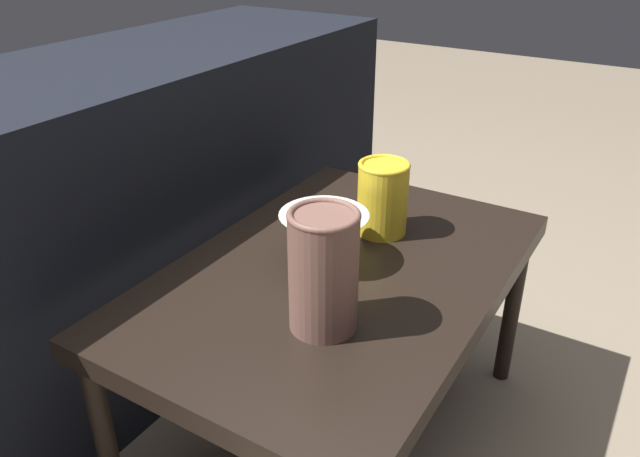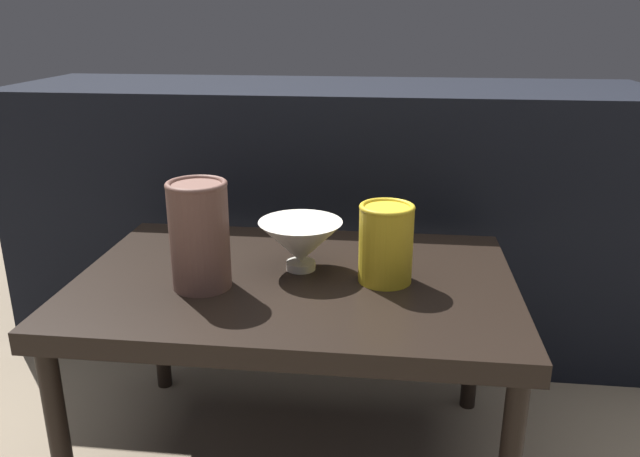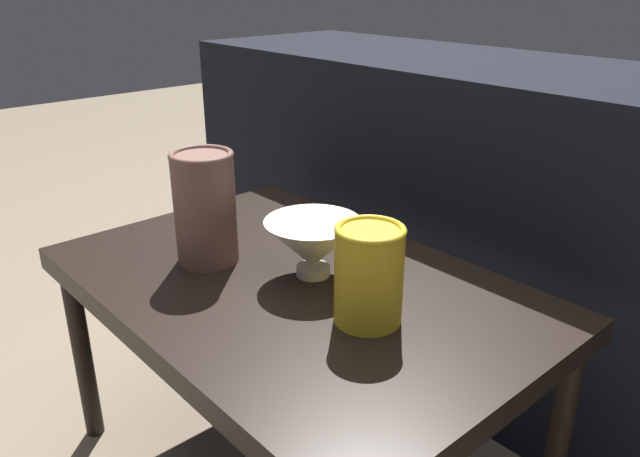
# 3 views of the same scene
# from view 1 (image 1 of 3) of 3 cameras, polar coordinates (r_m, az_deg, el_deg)

# --- Properties ---
(ground_plane) EXTENTS (8.00, 8.00, 0.00)m
(ground_plane) POSITION_cam_1_polar(r_m,az_deg,el_deg) (1.41, 1.52, -18.59)
(ground_plane) COLOR #7F705B
(table) EXTENTS (0.83, 0.55, 0.43)m
(table) POSITION_cam_1_polar(r_m,az_deg,el_deg) (1.17, 1.75, -5.38)
(table) COLOR black
(table) RESTS_ON ground_plane
(couch_backdrop) EXTENTS (1.72, 0.50, 0.72)m
(couch_backdrop) POSITION_cam_1_polar(r_m,az_deg,el_deg) (1.54, -18.65, 0.67)
(couch_backdrop) COLOR black
(couch_backdrop) RESTS_ON ground_plane
(bowl) EXTENTS (0.16, 0.16, 0.10)m
(bowl) POSITION_cam_1_polar(r_m,az_deg,el_deg) (1.14, 0.35, -0.61)
(bowl) COLOR silver
(bowl) RESTS_ON table
(vase_textured_left) EXTENTS (0.11, 0.11, 0.20)m
(vase_textured_left) POSITION_cam_1_polar(r_m,az_deg,el_deg) (0.94, 0.33, -3.78)
(vase_textured_left) COLOR brown
(vase_textured_left) RESTS_ON table
(vase_colorful_right) EXTENTS (0.10, 0.10, 0.15)m
(vase_colorful_right) POSITION_cam_1_polar(r_m,az_deg,el_deg) (1.24, 5.78, 2.90)
(vase_colorful_right) COLOR gold
(vase_colorful_right) RESTS_ON table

